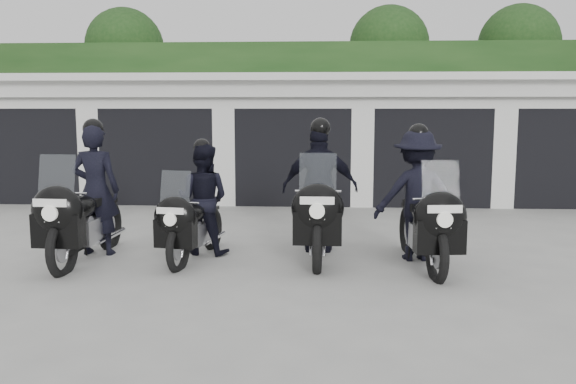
# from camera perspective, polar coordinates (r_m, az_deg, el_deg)

# --- Properties ---
(ground) EXTENTS (80.00, 80.00, 0.00)m
(ground) POSITION_cam_1_polar(r_m,az_deg,el_deg) (8.47, -1.33, -7.26)
(ground) COLOR #999994
(ground) RESTS_ON ground
(garage_block) EXTENTS (16.40, 6.80, 2.96)m
(garage_block) POSITION_cam_1_polar(r_m,az_deg,el_deg) (16.24, 0.89, 5.08)
(garage_block) COLOR silver
(garage_block) RESTS_ON ground
(background_vegetation) EXTENTS (20.00, 3.90, 5.80)m
(background_vegetation) POSITION_cam_1_polar(r_m,az_deg,el_deg) (21.08, 2.45, 9.37)
(background_vegetation) COLOR #173613
(background_vegetation) RESTS_ON ground
(police_bike_a) EXTENTS (0.79, 2.43, 2.12)m
(police_bike_a) POSITION_cam_1_polar(r_m,az_deg,el_deg) (9.33, -18.32, -0.97)
(police_bike_a) COLOR black
(police_bike_a) RESTS_ON ground
(police_bike_b) EXTENTS (0.96, 2.07, 1.81)m
(police_bike_b) POSITION_cam_1_polar(r_m,az_deg,el_deg) (9.15, -8.36, -1.31)
(police_bike_b) COLOR black
(police_bike_b) RESTS_ON ground
(police_bike_c) EXTENTS (1.17, 2.45, 2.13)m
(police_bike_c) POSITION_cam_1_polar(r_m,az_deg,el_deg) (9.16, 2.97, -0.36)
(police_bike_c) COLOR black
(police_bike_c) RESTS_ON ground
(police_bike_d) EXTENTS (1.29, 2.35, 2.05)m
(police_bike_d) POSITION_cam_1_polar(r_m,az_deg,el_deg) (8.88, 12.23, -0.97)
(police_bike_d) COLOR black
(police_bike_d) RESTS_ON ground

